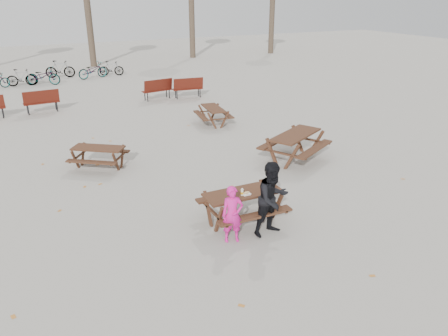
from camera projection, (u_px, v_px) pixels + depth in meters
name	position (u px, v px, depth m)	size (l,w,h in m)	color
ground	(242.00, 222.00, 10.31)	(80.00, 80.00, 0.00)	gray
main_picnic_table	(243.00, 199.00, 10.09)	(1.80, 1.45, 0.78)	#361F13
food_tray	(247.00, 194.00, 9.86)	(0.18, 0.11, 0.04)	white
bread_roll	(247.00, 192.00, 9.85)	(0.14, 0.06, 0.05)	tan
soda_bottle	(242.00, 192.00, 9.83)	(0.07, 0.07, 0.17)	silver
child	(232.00, 214.00, 9.29)	(0.47, 0.31, 1.28)	#E11C8E
adult	(273.00, 199.00, 9.51)	(0.83, 0.64, 1.70)	black
picnic_table_east	(295.00, 147.00, 13.88)	(2.04, 1.64, 0.88)	#361F13
picnic_table_north	(99.00, 158.00, 13.30)	(1.54, 1.24, 0.66)	#361F13
picnic_table_far	(213.00, 116.00, 17.69)	(1.57, 1.27, 0.68)	#361F13
park_bench_row	(99.00, 96.00, 20.25)	(10.66, 0.99, 1.03)	#601E13
bicycle_row	(56.00, 74.00, 25.76)	(8.33, 3.06, 1.05)	black
fallen_leaves	(217.00, 179.00, 12.59)	(11.00, 11.00, 0.01)	#BE742D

